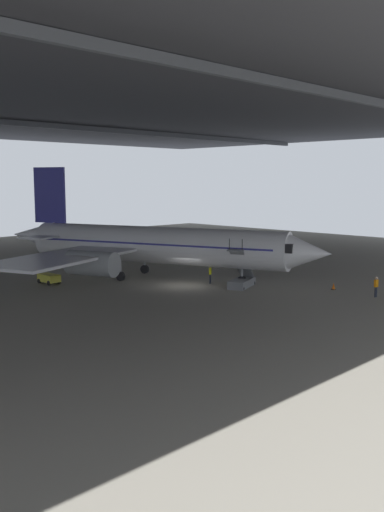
{
  "coord_description": "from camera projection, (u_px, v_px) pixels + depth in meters",
  "views": [
    {
      "loc": [
        -35.8,
        -36.89,
        9.65
      ],
      "look_at": [
        1.83,
        0.88,
        2.5
      ],
      "focal_mm": 39.45,
      "sensor_mm": 36.0,
      "label": 1
    }
  ],
  "objects": [
    {
      "name": "traffic_cone_orange",
      "position": [
        334.0,
        286.0,
        50.23
      ],
      "size": [
        0.36,
        0.36,
        0.6
      ],
      "color": "black",
      "rests_on": "ground_plane"
    },
    {
      "name": "crew_worker_near_nose",
      "position": [
        376.0,
        286.0,
        46.81
      ],
      "size": [
        0.55,
        0.24,
        1.73
      ],
      "color": "#232838",
      "rests_on": "ground_plane"
    },
    {
      "name": "ground_plane",
      "position": [
        185.0,
        285.0,
        52.22
      ],
      "size": [
        110.0,
        110.0,
        0.0
      ],
      "primitive_type": "plane",
      "color": "gray"
    },
    {
      "name": "hangar_structure",
      "position": [
        93.0,
        103.0,
        59.48
      ],
      "size": [
        121.0,
        99.0,
        18.48
      ],
      "color": "#4C4F54",
      "rests_on": "ground_plane"
    },
    {
      "name": "crew_worker_by_stairs",
      "position": [
        210.0,
        273.0,
        53.13
      ],
      "size": [
        0.45,
        0.39,
        1.73
      ],
      "color": "#232838",
      "rests_on": "ground_plane"
    },
    {
      "name": "boarding_stairs",
      "position": [
        241.0,
        279.0,
        51.38
      ],
      "size": [
        4.35,
        2.77,
        4.58
      ],
      "color": "slate",
      "rests_on": "ground_plane"
    },
    {
      "name": "baggage_tug",
      "position": [
        49.0,
        278.0,
        53.09
      ],
      "size": [
        1.4,
        2.27,
        0.9
      ],
      "color": "yellow",
      "rests_on": "ground_plane"
    },
    {
      "name": "airplane_main",
      "position": [
        150.0,
        245.0,
        55.53
      ],
      "size": [
        33.78,
        33.95,
        11.07
      ],
      "color": "white",
      "rests_on": "ground_plane"
    }
  ]
}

